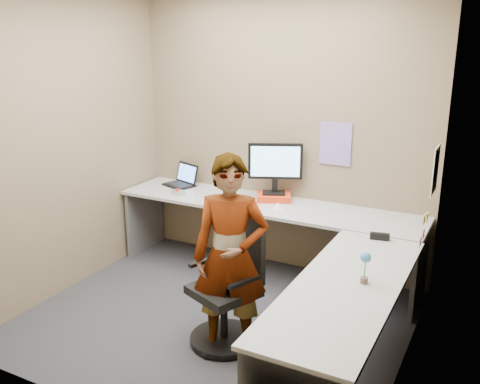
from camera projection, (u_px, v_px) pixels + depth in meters
The scene contains 20 objects.
ground at pixel (215, 319), 4.44m from camera, with size 3.00×3.00×0.00m, color #29282E.
wall_back at pixel (281, 133), 5.15m from camera, with size 3.00×3.00×0.00m, color brown.
wall_right at pixel (417, 186), 3.38m from camera, with size 2.70×2.70×0.00m, color brown.
wall_left at pixel (66, 143), 4.71m from camera, with size 2.70×2.70×0.00m, color brown.
desk at pixel (284, 247), 4.40m from camera, with size 2.98×2.58×0.73m.
paper_ream at pixel (274, 197), 5.15m from camera, with size 0.32×0.24×0.06m, color red.
monitor at pixel (275, 164), 5.07m from camera, with size 0.49×0.26×0.49m.
laptop at pixel (183, 180), 5.65m from camera, with size 0.38×0.35×0.22m.
trackball_mouse at pixel (178, 192), 5.31m from camera, with size 0.12×0.08×0.07m.
origami at pixel (278, 206), 4.90m from camera, with size 0.10×0.10×0.06m, color white.
stapler at pixel (380, 236), 4.16m from camera, with size 0.15×0.04×0.06m, color black.
flower at pixel (365, 263), 3.41m from camera, with size 0.07×0.07×0.22m.
calendar_purple at pixel (335, 144), 4.91m from camera, with size 0.30×0.01×0.40m, color #846BB7.
calendar_white at pixel (435, 170), 4.18m from camera, with size 0.01×0.28×0.38m, color white.
sticky_note_a at pixel (424, 219), 3.97m from camera, with size 0.01×0.07×0.07m, color #F2E059.
sticky_note_b at pixel (423, 234), 4.05m from camera, with size 0.01×0.07×0.07m, color pink.
sticky_note_c at pixel (420, 241), 3.95m from camera, with size 0.01×0.07×0.07m, color pink.
sticky_note_d at pixel (427, 217), 4.11m from camera, with size 0.01×0.07×0.07m, color #F2E059.
office_chair at pixel (230, 293), 4.02m from camera, with size 0.57×0.57×0.99m.
person at pixel (230, 257), 3.82m from camera, with size 0.54×0.36×1.49m, color #999399.
Camera 1 is at (2.01, -3.40, 2.29)m, focal length 40.00 mm.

